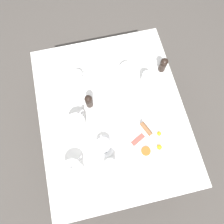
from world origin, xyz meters
The scene contains 17 objects.
ground_plane centered at (0.00, 0.00, 0.00)m, with size 8.00×8.00×0.00m, color #4C4742.
table centered at (0.00, 0.00, 0.64)m, with size 0.96×1.18×0.70m.
breakfast_plate centered at (0.19, -0.23, 0.71)m, with size 0.28×0.28×0.04m.
teapot_near centered at (-0.24, -0.04, 0.76)m, with size 0.13×0.18×0.13m.
teapot_far centered at (-0.31, -0.31, 0.76)m, with size 0.16×0.16×0.13m.
teacup_with_saucer_left centered at (-0.10, -0.20, 0.73)m, with size 0.15×0.15×0.07m.
teacup_with_saucer_right centered at (0.17, 0.28, 0.73)m, with size 0.15×0.15×0.07m.
water_glass_tall centered at (0.28, 0.17, 0.75)m, with size 0.07×0.07×0.10m.
water_glass_short centered at (-0.09, -0.33, 0.76)m, with size 0.07×0.07×0.11m.
creamer_jug centered at (-0.17, 0.30, 0.74)m, with size 0.09×0.06×0.07m.
pepper_grinder centered at (-0.13, 0.09, 0.77)m, with size 0.05×0.05×0.13m.
salt_grinder centered at (0.42, 0.24, 0.77)m, with size 0.05×0.05×0.13m.
napkin_folded centered at (-0.02, 0.31, 0.71)m, with size 0.16×0.15×0.01m.
fork_by_plate centered at (-0.25, 0.47, 0.70)m, with size 0.11×0.15×0.00m.
knife_by_plate centered at (0.28, 0.44, 0.70)m, with size 0.21×0.04×0.00m.
spoon_for_tea centered at (0.37, -0.41, 0.70)m, with size 0.15×0.09×0.00m.
fork_spare centered at (0.17, 0.03, 0.70)m, with size 0.14×0.12×0.00m.
Camera 1 is at (-0.10, -0.44, 2.09)m, focal length 35.00 mm.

